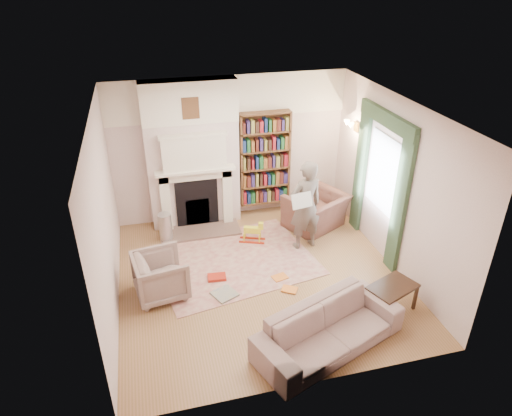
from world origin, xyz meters
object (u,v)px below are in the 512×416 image
object	(u,v)px
bookcase	(265,159)
coffee_table	(391,298)
paraffin_heater	(165,227)
armchair_reading	(316,211)
sofa	(329,329)
man_reading	(306,206)
rocking_horse	(252,232)
armchair_left	(161,276)

from	to	relation	value
bookcase	coffee_table	bearing A→B (deg)	-73.57
paraffin_heater	armchair_reading	bearing A→B (deg)	-4.29
bookcase	paraffin_heater	world-z (taller)	bookcase
coffee_table	paraffin_heater	world-z (taller)	paraffin_heater
armchair_reading	sofa	xyz separation A→B (m)	(-0.96, -3.01, -0.04)
man_reading	rocking_horse	world-z (taller)	man_reading
armchair_reading	armchair_left	size ratio (longest dim) A/B	1.36
sofa	armchair_reading	bearing A→B (deg)	51.20
bookcase	coffee_table	size ratio (longest dim) A/B	2.64
man_reading	rocking_horse	distance (m)	1.13
armchair_reading	paraffin_heater	xyz separation A→B (m)	(-2.85, 0.21, -0.07)
armchair_reading	sofa	distance (m)	3.16
coffee_table	armchair_reading	bearing A→B (deg)	72.42
rocking_horse	coffee_table	bearing A→B (deg)	-35.71
coffee_table	man_reading	bearing A→B (deg)	86.27
armchair_reading	man_reading	bearing A→B (deg)	25.92
armchair_reading	armchair_left	distance (m)	3.32
rocking_horse	sofa	bearing A→B (deg)	-61.40
armchair_reading	man_reading	world-z (taller)	man_reading
bookcase	rocking_horse	xyz separation A→B (m)	(-0.52, -1.07, -0.97)
armchair_left	rocking_horse	size ratio (longest dim) A/B	1.64
paraffin_heater	rocking_horse	xyz separation A→B (m)	(1.53, -0.44, -0.07)
armchair_reading	paraffin_heater	distance (m)	2.86
sofa	man_reading	bearing A→B (deg)	56.95
rocking_horse	bookcase	bearing A→B (deg)	85.27
man_reading	rocking_horse	xyz separation A→B (m)	(-0.87, 0.37, -0.63)
rocking_horse	armchair_left	bearing A→B (deg)	-125.64
paraffin_heater	man_reading	bearing A→B (deg)	-18.71
armchair_reading	rocking_horse	xyz separation A→B (m)	(-1.32, -0.23, -0.14)
armchair_left	sofa	bearing A→B (deg)	-137.60
bookcase	man_reading	bearing A→B (deg)	-76.20
sofa	coffee_table	bearing A→B (deg)	-0.13
paraffin_heater	rocking_horse	bearing A→B (deg)	-16.18
armchair_reading	man_reading	size ratio (longest dim) A/B	0.63
coffee_table	bookcase	bearing A→B (deg)	84.39
coffee_table	paraffin_heater	distance (m)	4.13
bookcase	armchair_reading	size ratio (longest dim) A/B	1.75
armchair_reading	bookcase	bearing A→B (deg)	-73.35
coffee_table	rocking_horse	size ratio (longest dim) A/B	1.48
rocking_horse	paraffin_heater	bearing A→B (deg)	-174.97
coffee_table	rocking_horse	xyz separation A→B (m)	(-1.52, 2.33, -0.02)
armchair_reading	paraffin_heater	bearing A→B (deg)	-31.50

